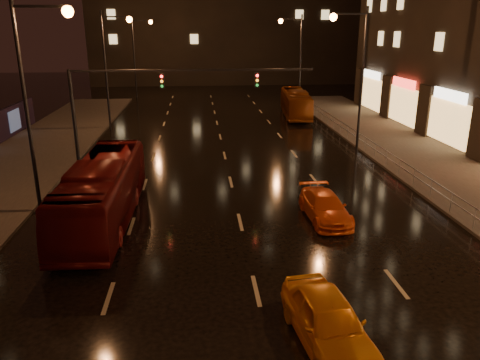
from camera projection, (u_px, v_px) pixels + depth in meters
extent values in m
plane|color=black|center=(226.00, 163.00, 31.26)|extent=(140.00, 140.00, 0.00)
cube|color=#38332D|center=(459.00, 179.00, 27.68)|extent=(7.00, 70.00, 0.15)
cylinder|color=black|center=(74.00, 120.00, 29.46)|extent=(0.22, 0.22, 6.20)
cube|color=black|center=(194.00, 70.00, 29.19)|extent=(15.20, 0.14, 0.14)
cube|color=black|center=(162.00, 81.00, 29.22)|extent=(0.32, 0.18, 0.95)
cube|color=black|center=(257.00, 80.00, 29.74)|extent=(0.32, 0.18, 0.95)
sphere|color=#FF1E19|center=(161.00, 76.00, 29.01)|extent=(0.18, 0.18, 0.18)
cylinder|color=#99999E|center=(300.00, 99.00, 54.67)|extent=(0.04, 0.04, 1.00)
cube|color=#99999E|center=(387.00, 151.00, 29.91)|extent=(0.05, 56.00, 0.05)
cube|color=#99999E|center=(387.00, 157.00, 30.04)|extent=(0.05, 56.00, 0.05)
imported|color=#560C0C|center=(103.00, 192.00, 21.46)|extent=(2.70, 10.60, 2.94)
imported|color=#85390D|center=(296.00, 103.00, 47.31)|extent=(3.12, 9.76, 2.67)
imported|color=orange|center=(328.00, 321.00, 13.19)|extent=(2.26, 4.55, 1.49)
imported|color=#F25C16|center=(325.00, 207.00, 21.95)|extent=(1.90, 4.33, 1.24)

